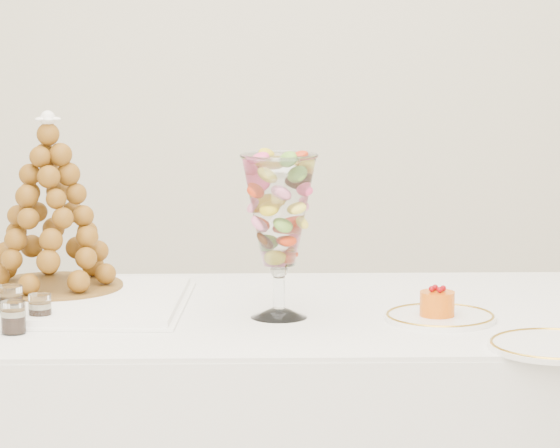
{
  "coord_description": "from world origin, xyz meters",
  "views": [
    {
      "loc": [
        0.22,
        -2.54,
        1.42
      ],
      "look_at": [
        0.12,
        0.22,
        0.99
      ],
      "focal_mm": 85.0,
      "sensor_mm": 36.0,
      "label": 1
    }
  ],
  "objects": [
    {
      "name": "lace_tray",
      "position": [
        -0.41,
        0.29,
        0.8
      ],
      "size": [
        0.63,
        0.48,
        0.02
      ],
      "primitive_type": "cube",
      "rotation": [
        0.0,
        0.0,
        0.01
      ],
      "color": "white",
      "rests_on": "buffet_table"
    },
    {
      "name": "macaron_vase",
      "position": [
        0.12,
        0.19,
        1.02
      ],
      "size": [
        0.16,
        0.16,
        0.34
      ],
      "color": "white",
      "rests_on": "buffet_table"
    },
    {
      "name": "cake_plate",
      "position": [
        0.46,
        0.18,
        0.8
      ],
      "size": [
        0.23,
        0.23,
        0.01
      ],
      "primitive_type": "cylinder",
      "color": "white",
      "rests_on": "buffet_table"
    },
    {
      "name": "spare_plate",
      "position": [
        0.66,
        -0.06,
        0.8
      ],
      "size": [
        0.26,
        0.26,
        0.01
      ],
      "primitive_type": "cylinder",
      "color": "white",
      "rests_on": "buffet_table"
    },
    {
      "name": "verrine_b",
      "position": [
        -0.44,
        0.14,
        0.83
      ],
      "size": [
        0.07,
        0.07,
        0.07
      ],
      "primitive_type": "cylinder",
      "rotation": [
        0.0,
        0.0,
        0.33
      ],
      "color": "white",
      "rests_on": "buffet_table"
    },
    {
      "name": "verrine_c",
      "position": [
        -0.37,
        0.11,
        0.83
      ],
      "size": [
        0.05,
        0.05,
        0.06
      ],
      "primitive_type": "cylinder",
      "rotation": [
        0.0,
        0.0,
        0.15
      ],
      "color": "white",
      "rests_on": "buffet_table"
    },
    {
      "name": "verrine_e",
      "position": [
        -0.4,
        0.03,
        0.83
      ],
      "size": [
        0.05,
        0.05,
        0.07
      ],
      "primitive_type": "cylinder",
      "rotation": [
        0.0,
        0.0,
        0.09
      ],
      "color": "white",
      "rests_on": "buffet_table"
    },
    {
      "name": "croquembouche",
      "position": [
        -0.4,
        0.39,
        1.01
      ],
      "size": [
        0.32,
        0.32,
        0.4
      ],
      "rotation": [
        0.0,
        0.0,
        -0.24
      ],
      "color": "brown",
      "rests_on": "lace_tray"
    },
    {
      "name": "mousse_cake",
      "position": [
        0.45,
        0.17,
        0.83
      ],
      "size": [
        0.07,
        0.07,
        0.06
      ],
      "color": "#E45E0A",
      "rests_on": "cake_plate"
    }
  ]
}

